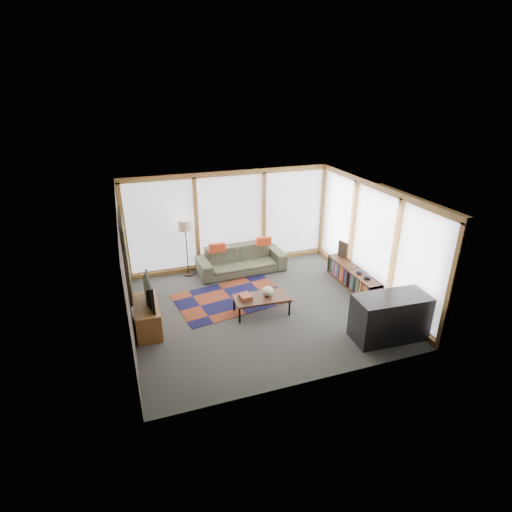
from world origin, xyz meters
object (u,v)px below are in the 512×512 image
object	(u,v)px
tv_console	(147,317)
coffee_table	(261,305)
floor_lamp	(187,248)
bar_counter	(390,317)
television	(145,292)
bookshelf	(353,278)
sofa	(241,260)

from	to	relation	value
tv_console	coffee_table	bearing A→B (deg)	-4.20
floor_lamp	coffee_table	size ratio (longest dim) A/B	1.28
floor_lamp	bar_counter	size ratio (longest dim) A/B	1.06
coffee_table	bar_counter	xyz separation A→B (m)	(2.05, -1.64, 0.26)
coffee_table	tv_console	size ratio (longest dim) A/B	1.02
floor_lamp	television	distance (m)	2.53
television	bar_counter	distance (m)	4.78
coffee_table	bookshelf	xyz separation A→B (m)	(2.51, 0.41, 0.05)
floor_lamp	coffee_table	bearing A→B (deg)	-64.05
television	floor_lamp	bearing A→B (deg)	-29.93
bar_counter	television	bearing A→B (deg)	160.93
floor_lamp	bookshelf	xyz separation A→B (m)	(3.67, -1.99, -0.51)
floor_lamp	tv_console	world-z (taller)	floor_lamp
coffee_table	tv_console	distance (m)	2.39
floor_lamp	coffee_table	world-z (taller)	floor_lamp
television	bar_counter	bearing A→B (deg)	-113.97
sofa	floor_lamp	bearing A→B (deg)	167.08
floor_lamp	tv_console	xyz separation A→B (m)	(-1.22, -2.22, -0.47)
coffee_table	television	bearing A→B (deg)	175.93
sofa	television	size ratio (longest dim) A/B	2.40
sofa	floor_lamp	distance (m)	1.45
bar_counter	sofa	bearing A→B (deg)	119.31
coffee_table	television	world-z (taller)	television
sofa	floor_lamp	xyz separation A→B (m)	(-1.36, 0.26, 0.42)
bookshelf	bar_counter	size ratio (longest dim) A/B	1.36
television	sofa	bearing A→B (deg)	-54.09
floor_lamp	bar_counter	distance (m)	5.17
bookshelf	television	xyz separation A→B (m)	(-4.87, -0.24, 0.61)
bookshelf	tv_console	xyz separation A→B (m)	(-4.89, -0.23, 0.04)
floor_lamp	sofa	bearing A→B (deg)	-10.72
floor_lamp	bar_counter	bearing A→B (deg)	-51.50
sofa	coffee_table	size ratio (longest dim) A/B	1.94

